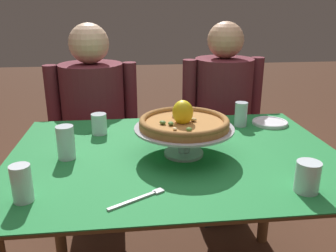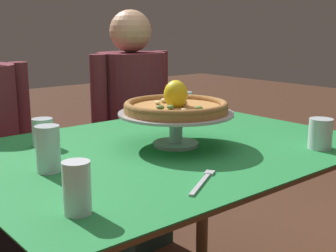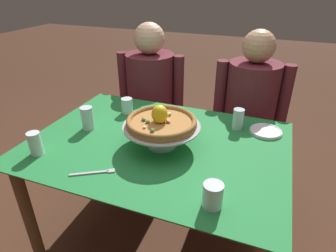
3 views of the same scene
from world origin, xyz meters
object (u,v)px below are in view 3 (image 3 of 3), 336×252
object	(u,v)px
water_glass_front_left	(36,145)
diner_left	(151,102)
pizza	(161,121)
side_plate	(266,131)
water_glass_front_right	(213,197)
water_glass_back_left	(127,107)
water_glass_side_left	(87,119)
water_glass_back_right	(238,120)
diner_right	(248,121)
dinner_fork	(95,173)
pizza_stand	(162,130)

from	to	relation	value
water_glass_front_left	diner_left	bearing A→B (deg)	84.02
pizza	water_glass_front_left	bearing A→B (deg)	-151.41
side_plate	water_glass_front_right	bearing A→B (deg)	-102.52
water_glass_back_left	water_glass_side_left	bearing A→B (deg)	-111.87
side_plate	water_glass_side_left	bearing A→B (deg)	-161.66
water_glass_front_left	diner_left	xyz separation A→B (m)	(0.11, 1.09, -0.20)
pizza	water_glass_side_left	size ratio (longest dim) A/B	2.66
water_glass_back_right	diner_left	world-z (taller)	diner_left
water_glass_front_right	diner_left	xyz separation A→B (m)	(-0.76, 1.13, -0.19)
water_glass_front_right	water_glass_side_left	bearing A→B (deg)	156.27
pizza	diner_right	bearing A→B (deg)	64.59
water_glass_back_left	side_plate	bearing A→B (deg)	3.17
water_glass_front_right	dinner_fork	world-z (taller)	water_glass_front_right
water_glass_front_right	diner_left	bearing A→B (deg)	123.83
water_glass_side_left	water_glass_back_right	bearing A→B (deg)	21.15
diner_right	water_glass_back_right	bearing A→B (deg)	-93.43
water_glass_back_right	water_glass_back_left	bearing A→B (deg)	-176.79
water_glass_front_right	water_glass_front_left	bearing A→B (deg)	177.26
pizza	water_glass_back_right	world-z (taller)	pizza
water_glass_side_left	diner_right	xyz separation A→B (m)	(0.81, 0.74, -0.21)
pizza_stand	diner_right	bearing A→B (deg)	64.62
water_glass_front_right	water_glass_back_right	xyz separation A→B (m)	(-0.01, 0.65, 0.01)
water_glass_front_left	dinner_fork	xyz separation A→B (m)	(0.35, -0.03, -0.05)
pizza	water_glass_front_right	xyz separation A→B (m)	(0.34, -0.33, -0.09)
water_glass_front_left	diner_left	distance (m)	1.11
water_glass_back_right	water_glass_front_left	distance (m)	1.06
pizza	pizza_stand	bearing A→B (deg)	38.93
water_glass_side_left	dinner_fork	world-z (taller)	water_glass_side_left
side_plate	dinner_fork	world-z (taller)	side_plate
pizza	water_glass_back_right	distance (m)	0.47
side_plate	diner_right	world-z (taller)	diner_right
pizza_stand	water_glass_front_left	size ratio (longest dim) A/B	3.31
water_glass_side_left	diner_left	bearing A→B (deg)	87.61
water_glass_side_left	water_glass_back_left	world-z (taller)	water_glass_side_left
pizza_stand	water_glass_back_left	world-z (taller)	pizza_stand
water_glass_back_right	pizza	bearing A→B (deg)	-136.13
pizza_stand	water_glass_front_left	bearing A→B (deg)	-151.39
water_glass_back_left	side_plate	distance (m)	0.83
diner_left	diner_right	bearing A→B (deg)	-3.54
diner_right	pizza_stand	bearing A→B (deg)	-115.38
side_plate	dinner_fork	distance (m)	0.93
pizza	dinner_fork	size ratio (longest dim) A/B	1.95
pizza_stand	diner_left	size ratio (longest dim) A/B	0.31
water_glass_front_right	water_glass_back_left	world-z (taller)	water_glass_front_right
side_plate	diner_right	size ratio (longest dim) A/B	0.14
diner_right	water_glass_side_left	bearing A→B (deg)	-137.68
pizza	water_glass_front_left	world-z (taller)	pizza
water_glass_back_right	water_glass_front_left	world-z (taller)	water_glass_back_right
dinner_fork	diner_left	world-z (taller)	diner_left
water_glass_front_right	dinner_fork	size ratio (longest dim) A/B	0.56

